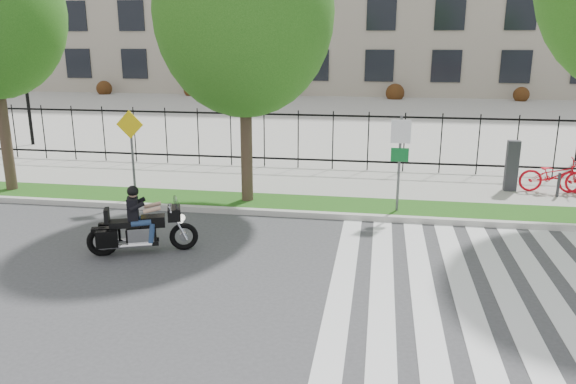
# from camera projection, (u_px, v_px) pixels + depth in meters

# --- Properties ---
(ground) EXTENTS (120.00, 120.00, 0.00)m
(ground) POSITION_uv_depth(u_px,v_px,m) (229.00, 278.00, 10.94)
(ground) COLOR #3C3C3E
(ground) RESTS_ON ground
(curb) EXTENTS (60.00, 0.20, 0.15)m
(curb) POSITION_uv_depth(u_px,v_px,m) (270.00, 213.00, 14.82)
(curb) COLOR #B6B5AC
(curb) RESTS_ON ground
(grass_verge) EXTENTS (60.00, 1.50, 0.15)m
(grass_verge) POSITION_uv_depth(u_px,v_px,m) (276.00, 204.00, 15.63)
(grass_verge) COLOR #1A5916
(grass_verge) RESTS_ON ground
(sidewalk) EXTENTS (60.00, 3.50, 0.15)m
(sidewalk) POSITION_uv_depth(u_px,v_px,m) (290.00, 182.00, 18.01)
(sidewalk) COLOR #AFAEA4
(sidewalk) RESTS_ON ground
(plaza) EXTENTS (80.00, 34.00, 0.10)m
(plaza) POSITION_uv_depth(u_px,v_px,m) (335.00, 113.00, 34.72)
(plaza) COLOR #AFAEA4
(plaza) RESTS_ON ground
(crosswalk_stripes) EXTENTS (5.70, 8.00, 0.01)m
(crosswalk_stripes) POSITION_uv_depth(u_px,v_px,m) (486.00, 296.00, 10.18)
(crosswalk_stripes) COLOR silver
(crosswalk_stripes) RESTS_ON ground
(iron_fence) EXTENTS (30.00, 0.06, 2.00)m
(iron_fence) POSITION_uv_depth(u_px,v_px,m) (298.00, 139.00, 19.39)
(iron_fence) COLOR black
(iron_fence) RESTS_ON sidewalk
(lamp_post_left) EXTENTS (1.06, 0.70, 4.25)m
(lamp_post_left) POSITION_uv_depth(u_px,v_px,m) (24.00, 71.00, 23.41)
(lamp_post_left) COLOR black
(lamp_post_left) RESTS_ON ground
(street_tree_1) EXTENTS (4.69, 4.69, 7.72)m
(street_tree_1) POSITION_uv_depth(u_px,v_px,m) (244.00, 13.00, 14.42)
(street_tree_1) COLOR #392C1F
(street_tree_1) RESTS_ON grass_verge
(sign_pole_regulatory) EXTENTS (0.50, 0.09, 2.50)m
(sign_pole_regulatory) POSITION_uv_depth(u_px,v_px,m) (400.00, 151.00, 14.32)
(sign_pole_regulatory) COLOR #59595B
(sign_pole_regulatory) RESTS_ON grass_verge
(sign_pole_warning) EXTENTS (0.78, 0.09, 2.49)m
(sign_pole_warning) POSITION_uv_depth(u_px,v_px,m) (131.00, 143.00, 15.47)
(sign_pole_warning) COLOR #59595B
(sign_pole_warning) RESTS_ON grass_verge
(motorcycle_rider) EXTENTS (2.26, 1.18, 1.83)m
(motorcycle_rider) POSITION_uv_depth(u_px,v_px,m) (142.00, 226.00, 12.11)
(motorcycle_rider) COLOR black
(motorcycle_rider) RESTS_ON ground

